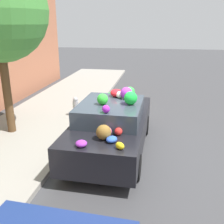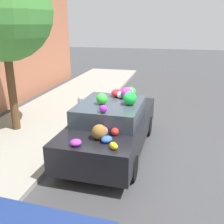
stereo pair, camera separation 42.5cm
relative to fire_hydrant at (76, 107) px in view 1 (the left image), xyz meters
The scene contains 4 objects.
ground_plane 2.75m from the fire_hydrant, 143.14° to the right, with size 60.00×60.00×0.00m, color #424244.
sidewalk_curb 2.45m from the fire_hydrant, 153.65° to the left, with size 24.00×3.20×0.12m.
fire_hydrant is the anchor object (origin of this frame).
art_car 2.78m from the fire_hydrant, 142.07° to the right, with size 4.16×1.85×1.71m.
Camera 1 is at (-6.35, -1.19, 3.29)m, focal length 42.00 mm.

